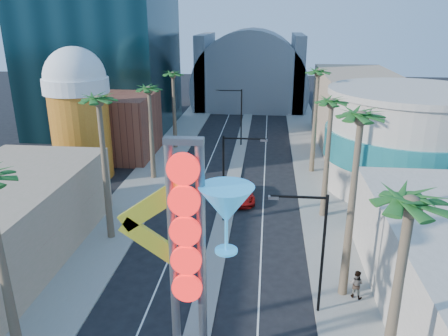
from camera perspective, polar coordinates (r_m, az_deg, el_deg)
sidewalk_west at (r=54.87m, az=-8.35°, el=0.59°), size 5.00×100.00×0.15m
sidewalk_east at (r=53.59m, az=11.78°, el=-0.09°), size 5.00×100.00×0.15m
median at (r=56.23m, az=1.83°, el=1.26°), size 1.60×84.00×0.15m
brick_filler_west at (r=58.41m, az=-14.06°, el=5.39°), size 10.00×10.00×8.00m
filler_east at (r=65.70m, az=16.71°, el=7.58°), size 10.00×20.00×10.00m
beer_mug at (r=50.73m, az=-18.47°, el=7.34°), size 7.00×7.00×14.50m
turquoise_building at (r=49.09m, az=22.66°, el=3.31°), size 16.60×16.60×10.60m
canopy at (r=88.36m, az=3.48°, el=10.79°), size 22.00×16.00×22.00m
neon_sign at (r=21.18m, az=-2.67°, el=-9.89°), size 6.53×2.60×12.55m
streetlight_0 at (r=37.65m, az=0.76°, el=-0.37°), size 3.79×0.25×8.00m
streetlight_1 at (r=60.78m, az=1.77°, el=7.35°), size 3.79×0.25×8.00m
streetlight_2 at (r=26.76m, az=11.85°, el=-9.67°), size 3.45×0.25×8.00m
palm_1 at (r=34.43m, az=-15.99°, el=7.26°), size 2.40×2.40×12.70m
palm_2 at (r=47.72m, az=-9.76°, el=9.34°), size 2.40×2.40×11.20m
palm_3 at (r=59.22m, az=-6.68°, el=11.43°), size 2.40×2.40×11.20m
palm_4 at (r=17.75m, az=22.91°, el=-6.50°), size 2.40×2.40×12.20m
palm_5 at (r=26.61m, az=17.30°, el=4.65°), size 2.40×2.40×13.20m
palm_6 at (r=38.44m, az=13.83°, el=7.31°), size 2.40×2.40×11.70m
palm_7 at (r=50.03m, az=12.16°, el=11.21°), size 2.40×2.40×12.70m
red_pickup at (r=43.76m, az=2.18°, el=-3.20°), size 3.24×6.00×1.60m
pedestrian_b at (r=30.54m, az=16.87°, el=-14.30°), size 1.17×1.07×1.95m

